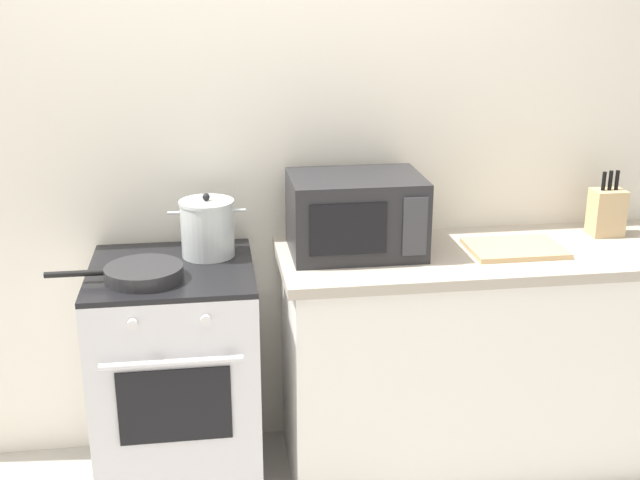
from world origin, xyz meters
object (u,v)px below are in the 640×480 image
(stove, at_px, (178,380))
(microwave, at_px, (356,214))
(frying_pan, at_px, (142,273))
(cutting_board, at_px, (515,248))
(knife_block, at_px, (607,212))
(stock_pot, at_px, (208,228))

(stove, bearing_deg, microwave, 6.45)
(frying_pan, distance_m, cutting_board, 1.41)
(microwave, distance_m, knife_block, 1.06)
(stock_pot, distance_m, microwave, 0.56)
(microwave, bearing_deg, cutting_board, -7.24)
(stove, bearing_deg, cutting_board, 0.05)
(stove, distance_m, stock_pot, 0.60)
(knife_block, bearing_deg, stove, -175.40)
(microwave, xyz_separation_m, knife_block, (1.05, 0.06, -0.05))
(microwave, bearing_deg, frying_pan, -166.60)
(stove, xyz_separation_m, cutting_board, (1.31, 0.00, 0.47))
(stock_pot, bearing_deg, stove, -139.69)
(stock_pot, relative_size, microwave, 0.58)
(cutting_board, xyz_separation_m, knife_block, (0.44, 0.14, 0.09))
(frying_pan, distance_m, knife_block, 1.87)
(stock_pot, xyz_separation_m, knife_block, (1.61, 0.02, -0.01))
(stock_pot, height_order, frying_pan, stock_pot)
(stove, relative_size, cutting_board, 2.56)
(stove, bearing_deg, stock_pot, 40.31)
(frying_pan, relative_size, microwave, 0.95)
(frying_pan, xyz_separation_m, microwave, (0.79, 0.19, 0.12))
(frying_pan, relative_size, cutting_board, 1.32)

